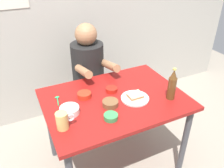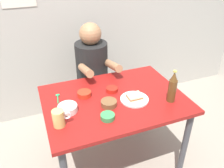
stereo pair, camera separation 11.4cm
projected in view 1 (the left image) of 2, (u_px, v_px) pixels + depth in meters
name	position (u px, v px, depth m)	size (l,w,h in m)	color
ground_plane	(114.00, 162.00, 2.19)	(6.00, 6.00, 0.00)	gray
wall_back	(70.00, 0.00, 2.33)	(4.40, 0.09, 2.60)	#ADA89E
dining_table	(115.00, 107.00, 1.86)	(1.10, 0.80, 0.74)	maroon
stool	(90.00, 98.00, 2.50)	(0.34, 0.34, 0.45)	#4C4C51
person_seated	(88.00, 64.00, 2.28)	(0.33, 0.56, 0.72)	black
plate_orange	(135.00, 98.00, 1.79)	(0.22, 0.22, 0.01)	silver
sandwich	(135.00, 96.00, 1.78)	(0.11, 0.09, 0.04)	beige
beer_mug	(63.00, 121.00, 1.48)	(0.13, 0.08, 0.12)	#D1BC66
beer_bottle	(172.00, 85.00, 1.74)	(0.06, 0.06, 0.26)	#593819
sauce_bowl_chili	(84.00, 95.00, 1.81)	(0.11, 0.11, 0.04)	red
rice_bowl_white	(70.00, 110.00, 1.63)	(0.14, 0.14, 0.05)	silver
sambal_bowl_red	(111.00, 89.00, 1.88)	(0.10, 0.10, 0.03)	#B21E14
dip_bowl_green	(111.00, 116.00, 1.58)	(0.10, 0.10, 0.03)	#388C4C
condiment_bowl_brown	(110.00, 103.00, 1.71)	(0.12, 0.12, 0.04)	brown
spoon	(57.00, 99.00, 1.79)	(0.04, 0.12, 0.01)	#26A559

